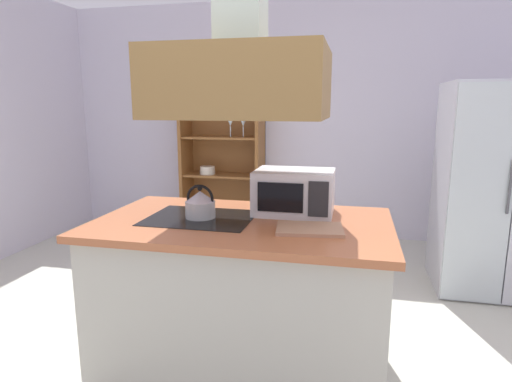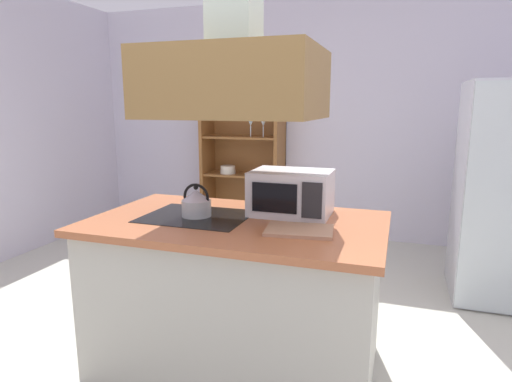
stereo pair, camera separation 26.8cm
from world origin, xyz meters
The scene contains 8 objects.
wall_back centered at (0.00, 3.00, 1.35)m, with size 6.00×0.12×2.70m, color silver.
kitchen_island centered at (-0.10, 0.16, 0.45)m, with size 1.65×0.98×0.90m.
range_hood centered at (-0.10, 0.16, 1.76)m, with size 0.90×0.70×1.23m.
refrigerator centered at (1.66, 1.71, 0.86)m, with size 0.90×0.77×1.72m.
dish_cabinet centered at (-1.02, 2.78, 0.79)m, with size 0.95×0.40×1.78m.
kettle centered at (-0.35, 0.16, 0.98)m, with size 0.17×0.17×0.19m.
cutting_board centered at (0.29, 0.04, 0.91)m, with size 0.34×0.24×0.02m, color #AB7C5E.
microwave centered at (0.16, 0.38, 1.03)m, with size 0.46×0.35×0.26m.
Camera 1 is at (0.49, -2.11, 1.54)m, focal length 30.26 mm.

